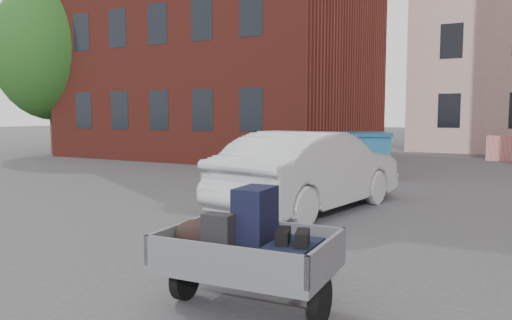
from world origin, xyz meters
The scene contains 7 objects.
ground centered at (0.00, 0.00, 0.00)m, with size 120.00×120.00×0.00m, color #38383A.
building_brick centered at (-9.00, 13.00, 7.00)m, with size 12.00×10.00×14.00m, color #591E16.
far_building centered at (-20.00, 22.00, 4.00)m, with size 6.00×6.00×8.00m, color maroon.
tree centered at (-16.00, 9.00, 5.17)m, with size 5.28×5.28×8.30m.
trailer centered at (1.02, -2.80, 0.61)m, with size 1.66×1.85×1.20m.
dumpster centered at (-1.72, 7.19, 0.67)m, with size 3.54×2.70×1.33m.
silver_car centered at (-0.35, 2.15, 0.78)m, with size 1.64×4.71×1.55m, color #A9ACB0.
Camera 1 is at (3.33, -6.84, 1.90)m, focal length 35.00 mm.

